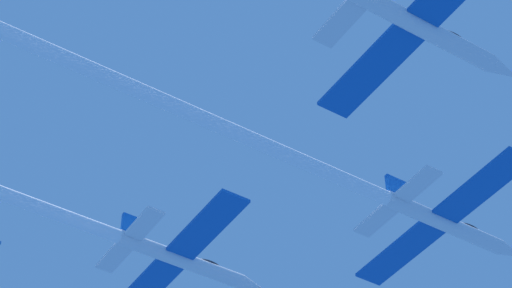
{
  "coord_description": "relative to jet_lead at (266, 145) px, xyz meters",
  "views": [
    {
      "loc": [
        51.42,
        -52.98,
        -56.16
      ],
      "look_at": [
        -0.05,
        -20.14,
        0.32
      ],
      "focal_mm": 73.36,
      "sensor_mm": 36.0,
      "label": 1
    }
  ],
  "objects": [
    {
      "name": "jet_lead",
      "position": [
        0.0,
        0.0,
        0.0
      ],
      "size": [
        20.68,
        65.53,
        3.43
      ],
      "color": "silver"
    }
  ]
}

